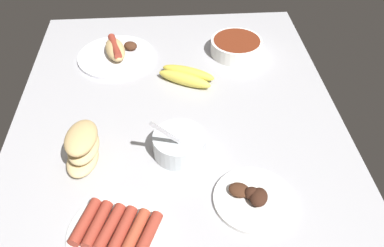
% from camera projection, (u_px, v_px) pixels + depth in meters
% --- Properties ---
extents(ground_plane, '(1.20, 0.90, 0.03)m').
position_uv_depth(ground_plane, '(178.00, 127.00, 1.10)').
color(ground_plane, '#B2B2B7').
extents(banana_bunch, '(0.14, 0.18, 0.04)m').
position_uv_depth(banana_bunch, '(186.00, 76.00, 1.21)').
color(banana_bunch, gold).
rests_on(banana_bunch, ground_plane).
extents(bread_stack, '(0.13, 0.10, 0.11)m').
position_uv_depth(bread_stack, '(82.00, 148.00, 0.94)').
color(bread_stack, '#E5C689').
rests_on(bread_stack, ground_plane).
extents(plate_grilled_meat, '(0.18, 0.18, 0.04)m').
position_uv_depth(plate_grilled_meat, '(253.00, 198.00, 0.89)').
color(plate_grilled_meat, white).
rests_on(plate_grilled_meat, ground_plane).
extents(plate_hotdog_assembled, '(0.25, 0.25, 0.06)m').
position_uv_depth(plate_hotdog_assembled, '(116.00, 53.00, 1.30)').
color(plate_hotdog_assembled, white).
rests_on(plate_hotdog_assembled, ground_plane).
extents(bowl_chili, '(0.17, 0.17, 0.05)m').
position_uv_depth(bowl_chili, '(236.00, 46.00, 1.32)').
color(bowl_chili, white).
rests_on(bowl_chili, ground_plane).
extents(plate_sausages, '(0.21, 0.21, 0.03)m').
position_uv_depth(plate_sausages, '(117.00, 231.00, 0.83)').
color(plate_sausages, white).
rests_on(plate_sausages, ground_plane).
extents(bowl_coleslaw, '(0.13, 0.13, 0.15)m').
position_uv_depth(bowl_coleslaw, '(178.00, 144.00, 0.98)').
color(bowl_coleslaw, silver).
rests_on(bowl_coleslaw, ground_plane).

